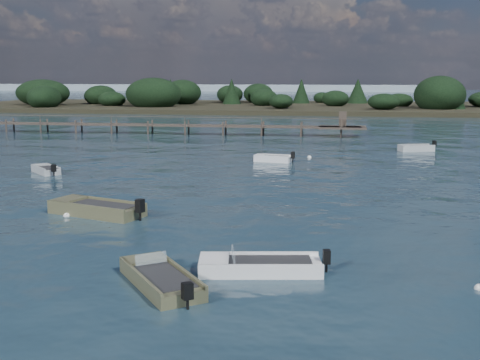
% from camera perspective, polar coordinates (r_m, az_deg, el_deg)
% --- Properties ---
extents(ground, '(400.00, 400.00, 0.00)m').
position_cam_1_polar(ground, '(77.91, 6.61, 5.03)').
color(ground, '#162834').
rests_on(ground, ground).
extents(tender_far_white, '(3.17, 1.56, 1.06)m').
position_cam_1_polar(tender_far_white, '(46.29, 3.13, 1.92)').
color(tender_far_white, white).
rests_on(tender_far_white, ground).
extents(dinghy_mid_grey, '(5.11, 3.16, 1.27)m').
position_cam_1_polar(dinghy_mid_grey, '(29.59, -13.42, -2.88)').
color(dinghy_mid_grey, '#686745').
rests_on(dinghy_mid_grey, ground).
extents(tender_far_grey, '(2.76, 2.75, 1.00)m').
position_cam_1_polar(tender_far_grey, '(42.94, -17.92, 0.81)').
color(tender_far_grey, '#A9AEB0').
rests_on(tender_far_grey, ground).
extents(dinghy_near_olive, '(3.58, 4.12, 1.06)m').
position_cam_1_polar(dinghy_near_olive, '(19.51, -7.54, -9.51)').
color(dinghy_near_olive, '#686745').
rests_on(dinghy_near_olive, ground).
extents(tender_far_grey_b, '(3.39, 2.09, 1.14)m').
position_cam_1_polar(tender_far_grey_b, '(54.90, 16.36, 2.81)').
color(tender_far_grey_b, '#A9AEB0').
rests_on(tender_far_grey_b, ground).
extents(dinghy_mid_white_a, '(4.52, 2.17, 1.04)m').
position_cam_1_polar(dinghy_mid_white_a, '(20.60, 1.87, -8.37)').
color(dinghy_mid_white_a, white).
rests_on(dinghy_mid_white_a, ground).
extents(buoy_b, '(0.32, 0.32, 0.32)m').
position_cam_1_polar(buoy_b, '(20.53, 21.75, -9.57)').
color(buoy_b, white).
rests_on(buoy_b, ground).
extents(buoy_c, '(0.32, 0.32, 0.32)m').
position_cam_1_polar(buoy_c, '(29.68, -16.11, -3.31)').
color(buoy_c, white).
rests_on(buoy_c, ground).
extents(buoy_e, '(0.32, 0.32, 0.32)m').
position_cam_1_polar(buoy_e, '(49.01, 6.59, 2.14)').
color(buoy_e, white).
rests_on(buoy_e, ground).
extents(jetty, '(64.50, 3.20, 3.40)m').
position_cam_1_polar(jetty, '(70.32, -11.87, 5.16)').
color(jetty, '#453B33').
rests_on(jetty, ground).
extents(far_headland, '(190.00, 40.00, 5.80)m').
position_cam_1_polar(far_headland, '(119.69, 19.57, 7.17)').
color(far_headland, black).
rests_on(far_headland, ground).
extents(distant_haze, '(280.00, 20.00, 2.40)m').
position_cam_1_polar(distant_haze, '(264.56, -11.87, 8.32)').
color(distant_haze, '#889BA8').
rests_on(distant_haze, ground).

